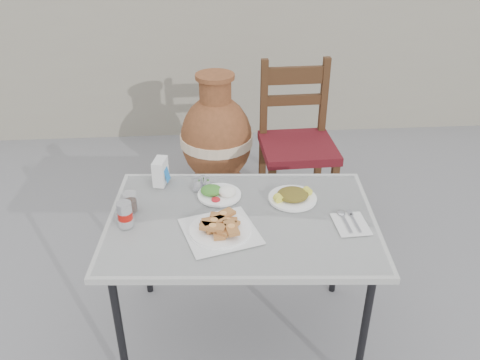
{
  "coord_description": "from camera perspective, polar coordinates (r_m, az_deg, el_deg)",
  "views": [
    {
      "loc": [
        -0.25,
        -1.6,
        1.84
      ],
      "look_at": [
        -0.12,
        0.16,
        0.82
      ],
      "focal_mm": 38.0,
      "sensor_mm": 36.0,
      "label": 1
    }
  ],
  "objects": [
    {
      "name": "ground",
      "position": [
        2.46,
        3.29,
        -18.6
      ],
      "size": [
        80.0,
        80.0,
        0.0
      ],
      "primitive_type": "plane",
      "color": "#5E5E60",
      "rests_on": "ground"
    },
    {
      "name": "pide_plate",
      "position": [
        1.99,
        -2.25,
        -5.2
      ],
      "size": [
        0.34,
        0.34,
        0.06
      ],
      "rotation": [
        0.0,
        0.0,
        0.28
      ],
      "color": "silver",
      "rests_on": "cafe_table"
    },
    {
      "name": "condiment_caddy",
      "position": [
        2.27,
        -4.18,
        -0.49
      ],
      "size": [
        0.09,
        0.08,
        0.06
      ],
      "rotation": [
        0.0,
        0.0,
        -0.11
      ],
      "color": "#AFAFB6",
      "rests_on": "cafe_table"
    },
    {
      "name": "cafe_table",
      "position": [
        2.11,
        0.19,
        -5.29
      ],
      "size": [
        1.15,
        0.82,
        0.67
      ],
      "rotation": [
        0.0,
        0.0,
        -0.07
      ],
      "color": "black",
      "rests_on": "ground"
    },
    {
      "name": "salad_chopped_plate",
      "position": [
        2.2,
        5.93,
        -1.79
      ],
      "size": [
        0.21,
        0.21,
        0.04
      ],
      "color": "white",
      "rests_on": "cafe_table"
    },
    {
      "name": "back_wall",
      "position": [
        4.3,
        -0.71,
        13.27
      ],
      "size": [
        6.0,
        0.25,
        1.2
      ],
      "primitive_type": "cube",
      "color": "gray",
      "rests_on": "ground"
    },
    {
      "name": "terracotta_urn",
      "position": [
        3.37,
        -2.66,
        4.54
      ],
      "size": [
        0.48,
        0.48,
        0.84
      ],
      "color": "brown",
      "rests_on": "ground"
    },
    {
      "name": "napkin_holder",
      "position": [
        2.32,
        -8.92,
        0.94
      ],
      "size": [
        0.08,
        0.11,
        0.12
      ],
      "rotation": [
        0.0,
        0.0,
        -0.22
      ],
      "color": "silver",
      "rests_on": "cafe_table"
    },
    {
      "name": "soda_can",
      "position": [
        2.06,
        -12.79,
        -3.79
      ],
      "size": [
        0.06,
        0.06,
        0.11
      ],
      "color": "silver",
      "rests_on": "cafe_table"
    },
    {
      "name": "salad_rice_plate",
      "position": [
        2.22,
        -2.4,
        -1.4
      ],
      "size": [
        0.19,
        0.19,
        0.05
      ],
      "color": "white",
      "rests_on": "cafe_table"
    },
    {
      "name": "cutlery_napkin",
      "position": [
        2.1,
        12.18,
        -4.63
      ],
      "size": [
        0.14,
        0.18,
        0.01
      ],
      "rotation": [
        0.0,
        0.0,
        0.04
      ],
      "color": "silver",
      "rests_on": "cafe_table"
    },
    {
      "name": "chair",
      "position": [
        3.09,
        6.4,
        4.27
      ],
      "size": [
        0.45,
        0.45,
        0.98
      ],
      "rotation": [
        0.0,
        0.0,
        0.03
      ],
      "color": "#321D0D",
      "rests_on": "ground"
    },
    {
      "name": "cola_glass",
      "position": [
        2.15,
        -12.19,
        -2.55
      ],
      "size": [
        0.06,
        0.06,
        0.08
      ],
      "color": "white",
      "rests_on": "cafe_table"
    }
  ]
}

